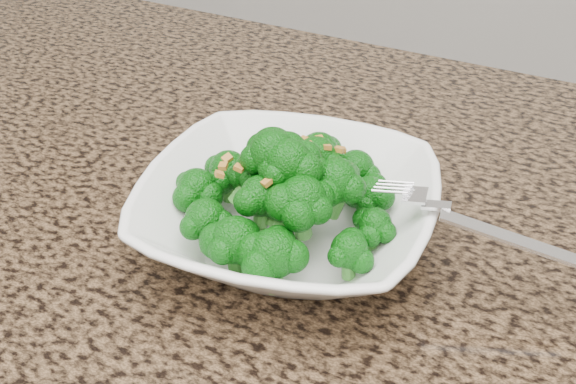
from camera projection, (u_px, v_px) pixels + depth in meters
The scene contains 5 objects.
granite_counter at pixel (194, 313), 0.55m from camera, with size 1.64×1.04×0.03m, color brown.
bowl at pixel (288, 213), 0.59m from camera, with size 0.24×0.24×0.06m, color white.
broccoli_pile at pixel (288, 148), 0.55m from camera, with size 0.21×0.21×0.07m, color #0A5E0B, non-canonical shape.
garlic_topping at pixel (288, 106), 0.53m from camera, with size 0.13×0.13×0.01m, color #C2832F, non-canonical shape.
fork at pixel (441, 207), 0.53m from camera, with size 0.18×0.03×0.01m, color silver, non-canonical shape.
Camera 1 is at (0.25, -0.03, 1.27)m, focal length 45.00 mm.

